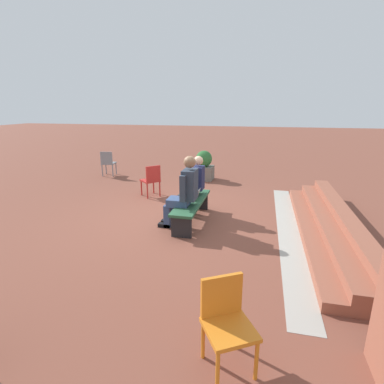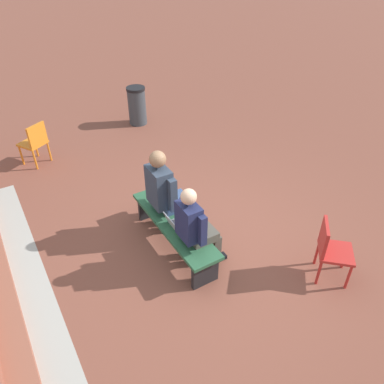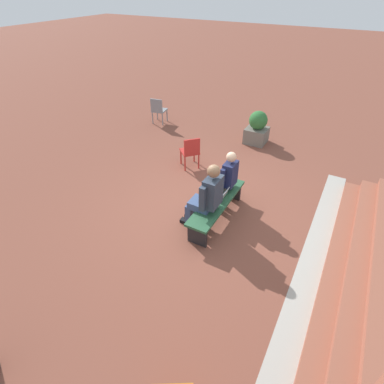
% 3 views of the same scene
% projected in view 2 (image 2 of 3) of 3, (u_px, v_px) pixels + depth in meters
% --- Properties ---
extents(ground_plane, '(60.00, 60.00, 0.00)m').
position_uv_depth(ground_plane, '(201.00, 244.00, 5.45)').
color(ground_plane, brown).
extents(concrete_strip, '(5.70, 0.40, 0.01)m').
position_uv_depth(concrete_strip, '(38.00, 302.00, 4.60)').
color(concrete_strip, '#A8A399').
rests_on(concrete_strip, ground).
extents(bench, '(1.80, 0.44, 0.45)m').
position_uv_depth(bench, '(174.00, 228.00, 5.20)').
color(bench, '#285638').
rests_on(bench, ground).
extents(person_student, '(0.51, 0.65, 1.29)m').
position_uv_depth(person_student, '(196.00, 226.00, 4.70)').
color(person_student, '#4C473D').
rests_on(person_student, ground).
extents(person_adult, '(0.59, 0.74, 1.42)m').
position_uv_depth(person_adult, '(167.00, 192.00, 5.22)').
color(person_adult, '#384C75').
rests_on(person_adult, ground).
extents(laptop, '(0.32, 0.29, 0.21)m').
position_uv_depth(laptop, '(177.00, 224.00, 5.03)').
color(laptop, '#9EA0A5').
rests_on(laptop, bench).
extents(plastic_chair_far_right, '(0.59, 0.59, 0.84)m').
position_uv_depth(plastic_chair_far_right, '(330.00, 248.00, 4.69)').
color(plastic_chair_far_right, red).
rests_on(plastic_chair_far_right, ground).
extents(plastic_chair_near_bench_right, '(0.58, 0.58, 0.84)m').
position_uv_depth(plastic_chair_near_bench_right, '(35.00, 141.00, 7.00)').
color(plastic_chair_near_bench_right, orange).
rests_on(plastic_chair_near_bench_right, ground).
extents(litter_bin, '(0.42, 0.42, 0.86)m').
position_uv_depth(litter_bin, '(137.00, 106.00, 8.50)').
color(litter_bin, '#383D42').
rests_on(litter_bin, ground).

